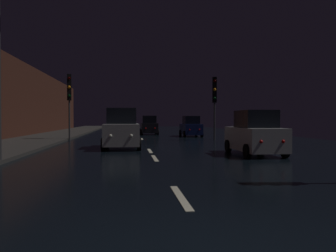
% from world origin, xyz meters
% --- Properties ---
extents(ground, '(27.67, 84.00, 0.02)m').
position_xyz_m(ground, '(0.00, 24.50, -0.01)').
color(ground, black).
extents(sidewalk_left, '(4.40, 84.00, 0.15)m').
position_xyz_m(sidewalk_left, '(-7.63, 24.50, 0.07)').
color(sidewalk_left, '#33302D').
rests_on(sidewalk_left, ground).
extents(lane_centerline, '(0.16, 22.36, 0.01)m').
position_xyz_m(lane_centerline, '(0.00, 12.26, 0.01)').
color(lane_centerline, beige).
rests_on(lane_centerline, ground).
extents(traffic_light_far_left, '(0.35, 0.48, 4.83)m').
position_xyz_m(traffic_light_far_left, '(-5.33, 21.73, 3.51)').
color(traffic_light_far_left, '#38383A').
rests_on(traffic_light_far_left, ground).
extents(traffic_light_far_right, '(0.36, 0.48, 4.70)m').
position_xyz_m(traffic_light_far_right, '(5.33, 21.07, 3.40)').
color(traffic_light_far_right, '#38383A').
rests_on(traffic_light_far_right, ground).
extents(streetlamp_overhead, '(1.70, 0.44, 6.95)m').
position_xyz_m(streetlamp_overhead, '(-5.06, 8.64, 4.63)').
color(streetlamp_overhead, '#2D2D30').
rests_on(streetlamp_overhead, ground).
extents(car_approaching_headlights, '(1.98, 4.29, 2.16)m').
position_xyz_m(car_approaching_headlights, '(-1.41, 14.87, 0.99)').
color(car_approaching_headlights, silver).
rests_on(car_approaching_headlights, ground).
extents(car_parked_right_near, '(1.81, 3.91, 1.97)m').
position_xyz_m(car_parked_right_near, '(4.53, 10.81, 0.90)').
color(car_parked_right_near, silver).
rests_on(car_parked_right_near, ground).
extents(car_distant_taillights, '(1.74, 3.76, 1.90)m').
position_xyz_m(car_distant_taillights, '(1.02, 30.56, 0.87)').
color(car_distant_taillights, black).
rests_on(car_distant_taillights, ground).
extents(car_parked_right_far, '(1.69, 3.66, 1.84)m').
position_xyz_m(car_parked_right_far, '(4.53, 26.49, 0.84)').
color(car_parked_right_far, '#141E51').
rests_on(car_parked_right_far, ground).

